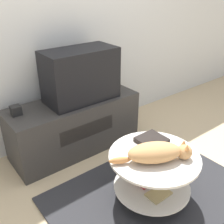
{
  "coord_description": "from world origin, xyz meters",
  "views": [
    {
      "loc": [
        -1.2,
        -1.05,
        1.54
      ],
      "look_at": [
        -0.05,
        0.42,
        0.59
      ],
      "focal_mm": 42.0,
      "sensor_mm": 36.0,
      "label": 1
    }
  ],
  "objects": [
    {
      "name": "speaker",
      "position": [
        -0.63,
        0.99,
        0.56
      ],
      "size": [
        0.08,
        0.08,
        0.08
      ],
      "color": "black",
      "rests_on": "tv_stand"
    },
    {
      "name": "ground_plane",
      "position": [
        0.0,
        0.0,
        0.0
      ],
      "size": [
        12.0,
        12.0,
        0.0
      ],
      "primitive_type": "plane",
      "color": "tan"
    },
    {
      "name": "coffee_table",
      "position": [
        -0.03,
        -0.03,
        0.27
      ],
      "size": [
        0.65,
        0.65,
        0.4
      ],
      "color": "#B2B2B7",
      "rests_on": "rug"
    },
    {
      "name": "wall_back",
      "position": [
        0.0,
        1.25,
        1.3
      ],
      "size": [
        8.0,
        0.05,
        2.6
      ],
      "color": "silver",
      "rests_on": "ground_plane"
    },
    {
      "name": "tv_stand",
      "position": [
        -0.11,
        0.93,
        0.26
      ],
      "size": [
        1.25,
        0.46,
        0.52
      ],
      "color": "#33302D",
      "rests_on": "ground_plane"
    },
    {
      "name": "dvd_box",
      "position": [
        0.07,
        0.09,
        0.44
      ],
      "size": [
        0.2,
        0.19,
        0.04
      ],
      "color": "black",
      "rests_on": "coffee_table"
    },
    {
      "name": "rug",
      "position": [
        0.0,
        0.0,
        0.01
      ],
      "size": [
        1.52,
        1.05,
        0.02
      ],
      "color": "#28282B",
      "rests_on": "ground_plane"
    },
    {
      "name": "tv",
      "position": [
        -0.02,
        0.92,
        0.75
      ],
      "size": [
        0.67,
        0.34,
        0.48
      ],
      "color": "black",
      "rests_on": "tv_stand"
    },
    {
      "name": "cat",
      "position": [
        -0.06,
        -0.09,
        0.49
      ],
      "size": [
        0.52,
        0.34,
        0.14
      ],
      "rotation": [
        0.0,
        0.0,
        -0.51
      ],
      "color": "tan",
      "rests_on": "coffee_table"
    }
  ]
}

